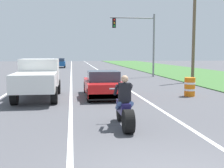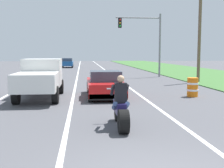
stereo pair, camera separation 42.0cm
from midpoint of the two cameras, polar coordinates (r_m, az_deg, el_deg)
lane_stripe_left_solid at (r=24.91m, az=-16.84°, el=0.59°), size 0.14×120.00×0.01m
lane_stripe_right_solid at (r=24.83m, az=-0.20°, el=0.84°), size 0.14×120.00×0.01m
lane_stripe_centre_dashed at (r=24.61m, az=-8.53°, el=0.72°), size 0.14×120.00×0.01m
grass_verge_right at (r=28.04m, az=20.77°, el=1.10°), size 10.00×120.00×0.06m
motorcycle_with_rider at (r=8.79m, az=1.12°, el=-4.95°), size 0.70×2.21×1.62m
sports_car_red at (r=15.13m, az=-2.61°, el=-0.16°), size 1.84×4.30×1.37m
pickup_truck_left_lane_white at (r=14.89m, az=-15.16°, el=1.37°), size 2.02×4.80×1.98m
traffic_light_mast_near at (r=28.03m, az=5.20°, el=9.55°), size 4.36×0.34×6.00m
utility_pole_roadside at (r=23.66m, az=15.34°, el=9.51°), size 0.24×0.24×7.55m
construction_barrel_nearest at (r=15.80m, az=14.35°, el=-0.54°), size 0.58×0.58×1.00m
distant_car_far_ahead at (r=46.70m, az=-10.56°, el=4.14°), size 1.80×4.00×1.50m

